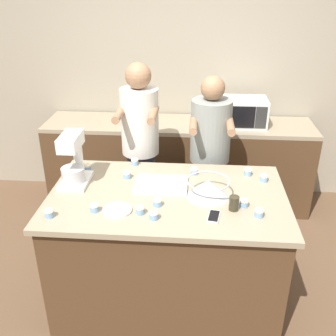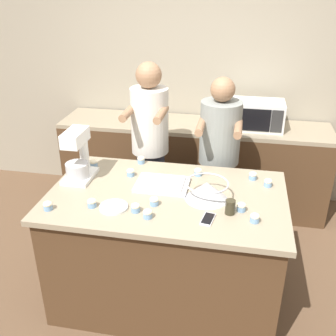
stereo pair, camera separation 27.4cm
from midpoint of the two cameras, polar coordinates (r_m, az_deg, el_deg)
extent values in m
plane|color=brown|center=(3.34, -2.53, -17.83)|extent=(16.00, 16.00, 0.00)
cube|color=gray|center=(4.34, 0.02, 13.25)|extent=(10.00, 0.06, 2.70)
cube|color=#4C331E|center=(3.05, -2.70, -11.79)|extent=(1.61, 0.96, 0.89)
cube|color=gray|center=(2.79, -2.90, -4.22)|extent=(1.68, 1.02, 0.04)
cube|color=#4C331E|center=(4.31, -0.34, 0.40)|extent=(2.80, 0.60, 0.89)
cube|color=gray|center=(4.13, -0.36, 6.25)|extent=(2.80, 0.60, 0.04)
cylinder|color=#33384C|center=(3.72, -5.87, -4.11)|extent=(0.25, 0.25, 0.90)
cylinder|color=silver|center=(3.41, -6.44, 6.65)|extent=(0.33, 0.33, 0.57)
sphere|color=#936B4C|center=(3.30, -6.78, 13.13)|extent=(0.22, 0.22, 0.22)
cylinder|color=#936B4C|center=(3.25, -9.51, 7.72)|extent=(0.06, 0.34, 0.06)
cylinder|color=#936B4C|center=(3.19, -4.63, 7.68)|extent=(0.06, 0.34, 0.06)
cylinder|color=brown|center=(3.68, 3.59, -4.81)|extent=(0.27, 0.27, 0.85)
cylinder|color=gray|center=(3.38, 3.92, 5.38)|extent=(0.35, 0.35, 0.54)
sphere|color=#936B4C|center=(3.27, 4.12, 11.47)|extent=(0.20, 0.20, 0.20)
cylinder|color=#936B4C|center=(3.18, 1.26, 6.28)|extent=(0.06, 0.34, 0.06)
cylinder|color=#936B4C|center=(3.18, 6.60, 6.10)|extent=(0.06, 0.34, 0.06)
cube|color=white|center=(3.03, -15.78, -1.86)|extent=(0.20, 0.30, 0.03)
cylinder|color=white|center=(3.07, -15.42, 1.52)|extent=(0.07, 0.07, 0.26)
cube|color=white|center=(2.89, -16.64, 3.67)|extent=(0.13, 0.26, 0.10)
cylinder|color=#BCBCC1|center=(2.97, -16.17, -1.00)|extent=(0.17, 0.17, 0.11)
cone|color=#BCBCC1|center=(2.72, 2.94, -3.07)|extent=(0.29, 0.29, 0.13)
torus|color=#BCBCC1|center=(2.69, 2.97, -1.96)|extent=(0.30, 0.30, 0.01)
cube|color=#BCBCC1|center=(2.87, -3.73, -2.53)|extent=(0.38, 0.28, 0.02)
cube|color=white|center=(2.86, -3.74, -2.18)|extent=(0.32, 0.23, 0.02)
cube|color=silver|center=(4.07, 8.43, 8.04)|extent=(0.54, 0.34, 0.27)
cube|color=black|center=(3.91, 7.85, 7.29)|extent=(0.37, 0.01, 0.22)
cube|color=#2D2D2D|center=(3.93, 11.43, 7.12)|extent=(0.11, 0.01, 0.22)
cube|color=silver|center=(2.52, 3.58, -7.12)|extent=(0.09, 0.15, 0.01)
cube|color=black|center=(2.52, 3.58, -7.02)|extent=(0.08, 0.14, 0.00)
cylinder|color=#332D1E|center=(2.59, 6.58, -5.19)|extent=(0.07, 0.07, 0.10)
cylinder|color=white|center=(2.62, -10.37, -6.13)|extent=(0.19, 0.19, 0.02)
cylinder|color=#759EC6|center=(2.65, 8.07, -5.29)|extent=(0.06, 0.06, 0.03)
ellipsoid|color=beige|center=(2.64, 8.11, -4.81)|extent=(0.06, 0.06, 0.04)
cylinder|color=#759EC6|center=(2.51, -5.20, -7.12)|extent=(0.06, 0.06, 0.03)
ellipsoid|color=beige|center=(2.49, -5.22, -6.62)|extent=(0.06, 0.06, 0.04)
cylinder|color=#759EC6|center=(2.99, 11.23, -1.65)|extent=(0.06, 0.06, 0.03)
ellipsoid|color=beige|center=(2.98, 11.28, -1.21)|extent=(0.06, 0.06, 0.04)
cylinder|color=#759EC6|center=(2.67, -19.67, -6.46)|extent=(0.06, 0.06, 0.03)
ellipsoid|color=beige|center=(2.66, -19.76, -5.98)|extent=(0.06, 0.06, 0.04)
cylinder|color=#759EC6|center=(3.19, -14.05, -0.13)|extent=(0.06, 0.06, 0.03)
ellipsoid|color=beige|center=(3.18, -14.10, 0.30)|extent=(0.06, 0.06, 0.04)
cylinder|color=#759EC6|center=(3.02, -8.53, -1.20)|extent=(0.06, 0.06, 0.03)
ellipsoid|color=beige|center=(3.00, -8.57, -0.76)|extent=(0.06, 0.06, 0.04)
cylinder|color=#759EC6|center=(2.56, 10.12, -6.70)|extent=(0.06, 0.06, 0.03)
ellipsoid|color=beige|center=(2.54, 10.17, -6.20)|extent=(0.06, 0.06, 0.04)
cylinder|color=#759EC6|center=(3.04, 1.27, -0.65)|extent=(0.06, 0.06, 0.03)
ellipsoid|color=beige|center=(3.03, 1.28, -0.21)|extent=(0.06, 0.06, 0.04)
cylinder|color=#759EC6|center=(3.22, -7.27, 0.71)|extent=(0.06, 0.06, 0.03)
ellipsoid|color=beige|center=(3.21, -7.30, 1.13)|extent=(0.06, 0.06, 0.04)
cylinder|color=#759EC6|center=(2.64, -13.54, -5.89)|extent=(0.06, 0.06, 0.03)
ellipsoid|color=beige|center=(2.63, -13.60, -5.40)|extent=(0.06, 0.06, 0.04)
cylinder|color=#759EC6|center=(2.64, -4.51, -5.24)|extent=(0.06, 0.06, 0.03)
ellipsoid|color=beige|center=(2.62, -4.53, -4.75)|extent=(0.06, 0.06, 0.04)
cylinder|color=#759EC6|center=(2.57, -7.11, -6.33)|extent=(0.06, 0.06, 0.03)
ellipsoid|color=beige|center=(2.55, -7.14, -5.83)|extent=(0.06, 0.06, 0.04)
cylinder|color=#759EC6|center=(3.06, 9.05, -0.79)|extent=(0.06, 0.06, 0.03)
ellipsoid|color=beige|center=(3.05, 9.08, -0.35)|extent=(0.06, 0.06, 0.04)
camera|label=1|loc=(0.14, -92.86, -1.40)|focal=42.00mm
camera|label=2|loc=(0.14, 87.14, 1.40)|focal=42.00mm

